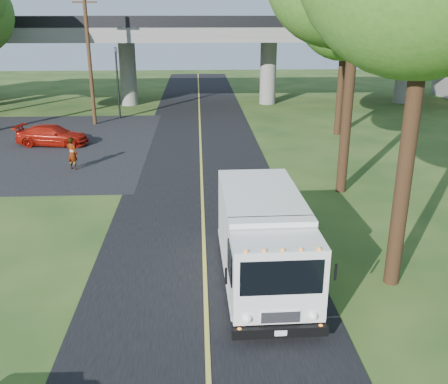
{
  "coord_description": "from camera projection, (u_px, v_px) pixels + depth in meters",
  "views": [
    {
      "loc": [
        -0.13,
        -11.73,
        7.51
      ],
      "look_at": [
        0.74,
        4.7,
        1.6
      ],
      "focal_mm": 40.0,
      "sensor_mm": 36.0,
      "label": 1
    }
  ],
  "objects": [
    {
      "name": "lane_line",
      "position": [
        202.0,
        185.0,
        22.96
      ],
      "size": [
        0.12,
        90.0,
        0.01
      ],
      "primitive_type": "cube",
      "color": "gold",
      "rests_on": "road"
    },
    {
      "name": "parking_lot",
      "position": [
        17.0,
        146.0,
        29.94
      ],
      "size": [
        16.0,
        18.0,
        0.01
      ],
      "primitive_type": "cube",
      "color": "black",
      "rests_on": "ground"
    },
    {
      "name": "red_sedan",
      "position": [
        53.0,
        135.0,
        29.89
      ],
      "size": [
        4.41,
        2.19,
        1.23
      ],
      "primitive_type": "imported",
      "rotation": [
        0.0,
        0.0,
        1.46
      ],
      "color": "#9A1409",
      "rests_on": "ground"
    },
    {
      "name": "ground",
      "position": [
        206.0,
        306.0,
        13.57
      ],
      "size": [
        120.0,
        120.0,
        0.0
      ],
      "primitive_type": "plane",
      "color": "#234217",
      "rests_on": "ground"
    },
    {
      "name": "overpass",
      "position": [
        198.0,
        50.0,
        42.1
      ],
      "size": [
        54.0,
        10.0,
        7.3
      ],
      "color": "slate",
      "rests_on": "ground"
    },
    {
      "name": "pedestrian",
      "position": [
        72.0,
        153.0,
        25.15
      ],
      "size": [
        0.73,
        0.65,
        1.68
      ],
      "primitive_type": "imported",
      "rotation": [
        0.0,
        0.0,
        2.64
      ],
      "color": "gray",
      "rests_on": "ground"
    },
    {
      "name": "step_van",
      "position": [
        263.0,
        238.0,
        14.36
      ],
      "size": [
        2.39,
        6.25,
        2.61
      ],
      "rotation": [
        0.0,
        0.0,
        0.02
      ],
      "color": "white",
      "rests_on": "ground"
    },
    {
      "name": "utility_pole",
      "position": [
        89.0,
        58.0,
        34.2
      ],
      "size": [
        1.6,
        0.26,
        9.0
      ],
      "color": "#472D19",
      "rests_on": "ground"
    },
    {
      "name": "traffic_signal",
      "position": [
        117.0,
        75.0,
        36.63
      ],
      "size": [
        0.18,
        0.22,
        5.2
      ],
      "color": "black",
      "rests_on": "ground"
    },
    {
      "name": "road",
      "position": [
        202.0,
        186.0,
        22.97
      ],
      "size": [
        7.0,
        90.0,
        0.02
      ],
      "primitive_type": "cube",
      "color": "black",
      "rests_on": "ground"
    }
  ]
}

